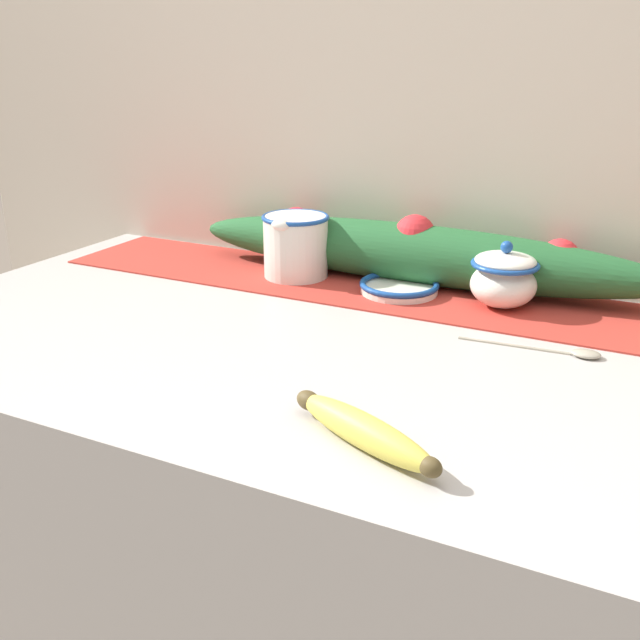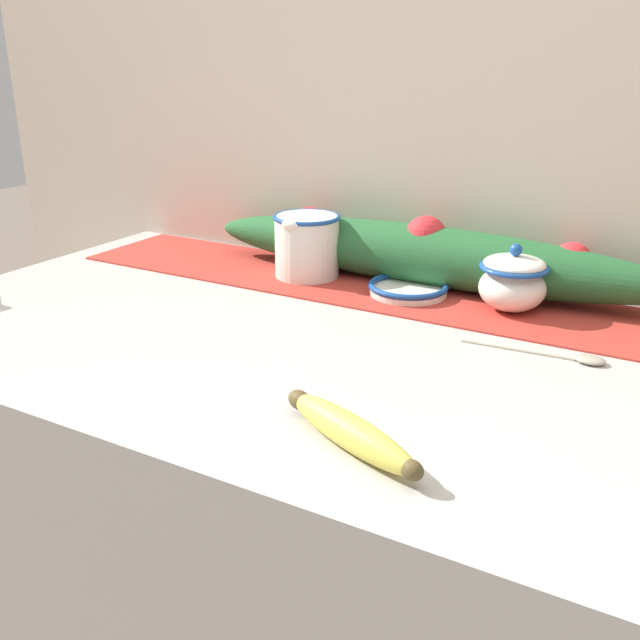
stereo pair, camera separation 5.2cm
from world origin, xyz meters
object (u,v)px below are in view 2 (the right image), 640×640
object	(u,v)px
banana	(350,431)
sugar_bowl	(513,281)
cream_pitcher	(307,243)
spoon	(579,358)
small_dish	(409,288)

from	to	relation	value
banana	sugar_bowl	bearing A→B (deg)	86.35
cream_pitcher	spoon	world-z (taller)	cream_pitcher
cream_pitcher	sugar_bowl	xyz separation A→B (m)	(0.38, -0.00, -0.01)
small_dish	spoon	world-z (taller)	small_dish
small_dish	spoon	xyz separation A→B (m)	(0.31, -0.15, -0.01)
banana	spoon	bearing A→B (deg)	64.46
small_dish	banana	distance (m)	0.52
cream_pitcher	small_dish	bearing A→B (deg)	-2.12
banana	spoon	size ratio (longest dim) A/B	1.04
sugar_bowl	spoon	bearing A→B (deg)	-48.01
cream_pitcher	sugar_bowl	size ratio (longest dim) A/B	1.32
small_dish	banana	size ratio (longest dim) A/B	0.67
cream_pitcher	spoon	size ratio (longest dim) A/B	0.73
sugar_bowl	banana	size ratio (longest dim) A/B	0.54
sugar_bowl	banana	bearing A→B (deg)	-93.65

